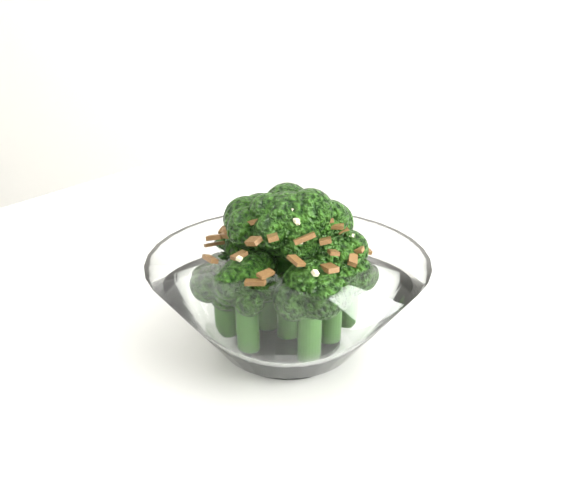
# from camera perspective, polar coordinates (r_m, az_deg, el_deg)

# --- Properties ---
(broccoli_dish) EXTENTS (0.21, 0.21, 0.13)m
(broccoli_dish) POSITION_cam_1_polar(r_m,az_deg,el_deg) (0.49, -0.04, -4.21)
(broccoli_dish) COLOR white
(broccoli_dish) RESTS_ON table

